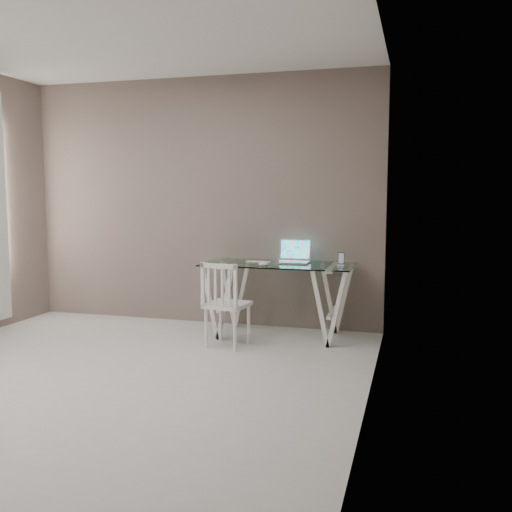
{
  "coord_description": "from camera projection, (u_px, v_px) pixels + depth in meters",
  "views": [
    {
      "loc": [
        2.3,
        -3.67,
        1.47
      ],
      "look_at": [
        0.82,
        1.55,
        0.85
      ],
      "focal_mm": 40.0,
      "sensor_mm": 36.0,
      "label": 1
    }
  ],
  "objects": [
    {
      "name": "room",
      "position": [
        81.0,
        157.0,
        4.13
      ],
      "size": [
        4.5,
        4.52,
        2.71
      ],
      "color": "beige",
      "rests_on": "ground"
    },
    {
      "name": "desk",
      "position": [
        278.0,
        299.0,
        5.76
      ],
      "size": [
        1.5,
        0.7,
        0.75
      ],
      "color": "silver",
      "rests_on": "ground"
    },
    {
      "name": "chair",
      "position": [
        224.0,
        301.0,
        5.33
      ],
      "size": [
        0.42,
        0.42,
        0.81
      ],
      "rotation": [
        0.0,
        0.0,
        -0.14
      ],
      "color": "white",
      "rests_on": "ground"
    },
    {
      "name": "laptop",
      "position": [
        294.0,
        257.0,
        5.81
      ],
      "size": [
        0.33,
        0.28,
        0.23
      ],
      "color": "silver",
      "rests_on": "desk"
    },
    {
      "name": "keyboard",
      "position": [
        258.0,
        262.0,
        5.81
      ],
      "size": [
        0.26,
        0.11,
        0.01
      ],
      "primitive_type": "cube",
      "color": "silver",
      "rests_on": "desk"
    },
    {
      "name": "mouse",
      "position": [
        263.0,
        264.0,
        5.55
      ],
      "size": [
        0.1,
        0.06,
        0.03
      ],
      "primitive_type": "ellipsoid",
      "color": "white",
      "rests_on": "desk"
    },
    {
      "name": "phone_dock",
      "position": [
        341.0,
        262.0,
        5.53
      ],
      "size": [
        0.07,
        0.07,
        0.13
      ],
      "color": "white",
      "rests_on": "desk"
    }
  ]
}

